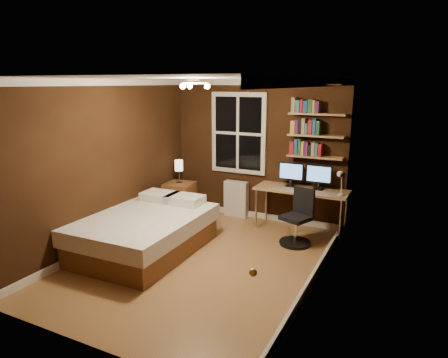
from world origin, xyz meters
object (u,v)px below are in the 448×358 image
at_px(bed, 146,232).
at_px(bedside_lamp, 179,172).
at_px(radiator, 236,199).
at_px(monitor_left, 291,175).
at_px(nightstand, 180,199).
at_px(monitor_right, 319,177).
at_px(desk_lamp, 341,183).
at_px(desk, 301,192).
at_px(office_chair, 297,224).

relative_size(bed, bedside_lamp, 4.73).
bearing_deg(radiator, monitor_left, -6.01).
bearing_deg(nightstand, monitor_right, -0.31).
distance_m(bedside_lamp, radiator, 1.18).
distance_m(nightstand, monitor_right, 2.61).
bearing_deg(desk_lamp, bed, -146.05).
height_order(bed, desk_lamp, desk_lamp).
bearing_deg(bedside_lamp, desk_lamp, 0.86).
xyz_separation_m(desk, office_chair, (0.12, -0.60, -0.35)).
bearing_deg(radiator, bed, -104.77).
bearing_deg(nightstand, monitor_left, 1.24).
relative_size(bedside_lamp, monitor_left, 1.02).
distance_m(radiator, desk, 1.33).
xyz_separation_m(nightstand, bedside_lamp, (0.00, 0.00, 0.53)).
relative_size(nightstand, desk, 0.41).
distance_m(nightstand, radiator, 1.06).
bearing_deg(radiator, desk, -8.40).
bearing_deg(desk_lamp, radiator, 169.14).
height_order(desk, monitor_left, monitor_left).
distance_m(desk_lamp, office_chair, 0.92).
xyz_separation_m(bed, monitor_right, (2.07, 1.92, 0.64)).
relative_size(desk_lamp, office_chair, 0.50).
bearing_deg(desk_lamp, nightstand, -179.14).
height_order(nightstand, desk, desk).
bearing_deg(desk_lamp, monitor_right, 147.01).
bearing_deg(office_chair, desk, 123.40).
bearing_deg(monitor_left, office_chair, -63.63).
distance_m(desk, monitor_left, 0.35).
bearing_deg(monitor_left, radiator, 173.99).
xyz_separation_m(bed, desk, (1.82, 1.85, 0.37)).
bearing_deg(nightstand, office_chair, -16.01).
relative_size(nightstand, monitor_right, 1.46).
xyz_separation_m(bed, monitor_left, (1.60, 1.92, 0.64)).
distance_m(desk, monitor_right, 0.38).
bearing_deg(monitor_left, nightstand, -171.59).
height_order(desk_lamp, office_chair, desk_lamp).
bearing_deg(desk, bed, -134.53).
relative_size(desk, office_chair, 1.75).
distance_m(radiator, monitor_left, 1.23).
xyz_separation_m(nightstand, monitor_right, (2.51, 0.30, 0.62)).
relative_size(bedside_lamp, desk_lamp, 0.99).
height_order(nightstand, monitor_left, monitor_left).
bearing_deg(desk_lamp, desk, 164.46).
bearing_deg(office_chair, bed, -125.28).
relative_size(monitor_left, office_chair, 0.49).
xyz_separation_m(monitor_left, office_chair, (0.33, -0.67, -0.61)).
bearing_deg(bedside_lamp, bed, -74.77).
distance_m(bed, radiator, 2.10).
bearing_deg(monitor_right, desk, -163.40).
relative_size(radiator, desk, 0.44).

